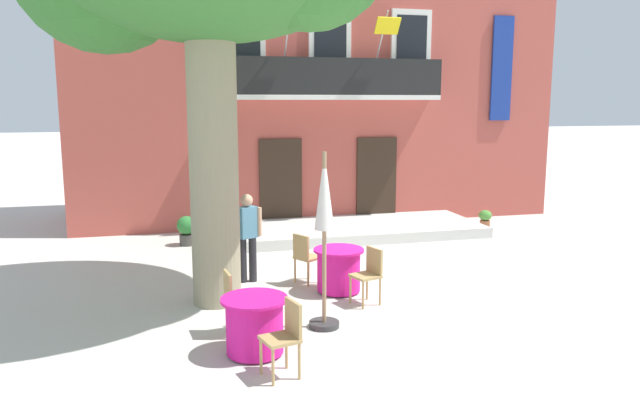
{
  "coord_description": "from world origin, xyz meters",
  "views": [
    {
      "loc": [
        -3.7,
        -10.06,
        3.23
      ],
      "look_at": [
        -0.81,
        1.33,
        1.3
      ],
      "focal_mm": 33.64,
      "sensor_mm": 36.0,
      "label": 1
    }
  ],
  "objects": [
    {
      "name": "cafe_table_middle",
      "position": [
        -0.95,
        -0.54,
        0.39
      ],
      "size": [
        0.86,
        0.86,
        0.76
      ],
      "color": "#DB1984",
      "rests_on": "ground"
    },
    {
      "name": "building_facade",
      "position": [
        0.38,
        6.99,
        3.75
      ],
      "size": [
        13.0,
        5.09,
        7.5
      ],
      "color": "#B24C42",
      "rests_on": "ground"
    },
    {
      "name": "cafe_umbrella",
      "position": [
        -1.6,
        -2.05,
        1.67
      ],
      "size": [
        0.44,
        0.44,
        2.55
      ],
      "color": "#997A56",
      "rests_on": "ground"
    },
    {
      "name": "pedestrian_near_entrance",
      "position": [
        -2.38,
        0.45,
        0.91
      ],
      "size": [
        0.53,
        0.35,
        1.61
      ],
      "color": "#232328",
      "rests_on": "ground"
    },
    {
      "name": "entrance_step_platform",
      "position": [
        0.38,
        3.75,
        0.12
      ],
      "size": [
        6.77,
        2.5,
        0.25
      ],
      "primitive_type": "cube",
      "color": "silver",
      "rests_on": "ground"
    },
    {
      "name": "cafe_table_near_tree",
      "position": [
        -2.71,
        -2.74,
        0.39
      ],
      "size": [
        0.86,
        0.86,
        0.76
      ],
      "color": "#DB1984",
      "rests_on": "ground"
    },
    {
      "name": "cafe_chair_near_tree_0",
      "position": [
        -2.44,
        -3.44,
        0.53
      ],
      "size": [
        0.49,
        0.49,
        0.91
      ],
      "color": "tan",
      "rests_on": "ground"
    },
    {
      "name": "cafe_chair_middle_0",
      "position": [
        -0.64,
        -1.23,
        0.53
      ],
      "size": [
        0.51,
        0.51,
        0.91
      ],
      "color": "tan",
      "rests_on": "ground"
    },
    {
      "name": "ground_plane",
      "position": [
        0.0,
        0.0,
        0.0
      ],
      "size": [
        120.0,
        120.0,
        0.0
      ],
      "primitive_type": "plane",
      "color": "beige"
    },
    {
      "name": "cafe_chair_near_tree_1",
      "position": [
        -2.87,
        -2.0,
        0.53
      ],
      "size": [
        0.44,
        0.44,
        0.91
      ],
      "color": "tan",
      "rests_on": "ground"
    },
    {
      "name": "cafe_chair_middle_1",
      "position": [
        -1.4,
        0.07,
        0.53
      ],
      "size": [
        0.55,
        0.55,
        0.91
      ],
      "color": "tan",
      "rests_on": "ground"
    },
    {
      "name": "ground_planter_right",
      "position": [
        4.11,
        3.49,
        0.28
      ],
      "size": [
        0.33,
        0.33,
        0.49
      ],
      "color": "#995638",
      "rests_on": "ground"
    },
    {
      "name": "ground_planter_left",
      "position": [
        -3.36,
        3.59,
        0.37
      ],
      "size": [
        0.44,
        0.44,
        0.67
      ],
      "color": "#47423D",
      "rests_on": "ground"
    }
  ]
}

